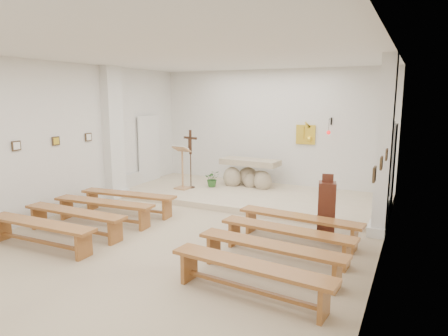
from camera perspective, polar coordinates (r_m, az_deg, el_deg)
The scene contains 31 objects.
ground at distance 7.86m, azimuth -5.98°, elevation -10.10°, with size 7.00×10.00×0.00m, color beige.
wall_left at distance 9.75m, azimuth -23.87°, elevation 3.62°, with size 0.02×10.00×3.50m, color silver.
wall_right at distance 6.32m, azimuth 21.61°, elevation 0.66°, with size 0.02×10.00×3.50m, color silver.
wall_back at distance 11.93m, azimuth 6.73°, elevation 5.46°, with size 7.00×0.02×3.50m, color silver.
ceiling at distance 7.42m, azimuth -6.49°, elevation 16.10°, with size 7.00×10.00×0.02m, color silver.
sanctuary_platform at distance 10.83m, azimuth 3.91°, elevation -3.97°, with size 6.98×3.00×0.15m, color beige.
pilaster_left at distance 11.06m, azimuth -15.53°, elevation 4.79°, with size 0.26×0.55×3.50m, color white.
pilaster_right at distance 8.30m, azimuth 21.95°, elevation 2.75°, with size 0.26×0.55×3.50m, color white.
gold_wall_relief at distance 11.61m, azimuth 11.58°, elevation 4.70°, with size 0.55×0.04×0.55m, color yellow.
sanctuary_lamp at distance 11.19m, azimuth 14.76°, elevation 5.19°, with size 0.11×0.36×0.44m.
station_frame_left_front at distance 9.25m, azimuth -27.55°, elevation 2.84°, with size 0.03×0.20×0.20m, color #402F1C.
station_frame_left_mid at distance 9.87m, azimuth -22.90°, elevation 3.58°, with size 0.03×0.20×0.20m, color #402F1C.
station_frame_left_rear at distance 10.55m, azimuth -18.81°, elevation 4.21°, with size 0.03×0.20×0.20m, color #402F1C.
station_frame_right_front at distance 5.54m, azimuth 20.69°, elevation -0.85°, with size 0.03×0.20×0.20m, color #402F1C.
station_frame_right_mid at distance 6.52m, azimuth 21.57°, elevation 0.67°, with size 0.03×0.20×0.20m, color #402F1C.
station_frame_right_rear at distance 7.51m, azimuth 22.22°, elevation 1.79°, with size 0.03×0.20×0.20m, color #402F1C.
radiator_left at distance 11.84m, azimuth -13.17°, elevation -2.02°, with size 0.10×0.85×0.52m, color silver.
radiator_right at distance 9.27m, azimuth 22.06°, elevation -5.89°, with size 0.10×0.85×0.52m, color silver.
altar at distance 11.56m, azimuth 3.62°, elevation -0.98°, with size 1.72×0.79×0.87m.
lectern at distance 11.21m, azimuth -6.01°, elevation 0.09°, with size 0.47×0.40×1.25m.
crucifix_stand at distance 11.27m, azimuth -4.82°, elevation 1.90°, with size 0.49×0.22×1.65m.
potted_plant at distance 11.48m, azimuth -1.65°, elevation -1.52°, with size 0.43×0.38×0.48m, color #2E6327.
donation_pedestal at distance 8.13m, azimuth 14.41°, elevation -5.63°, with size 0.40×0.40×1.24m.
bench_left_front at distance 9.61m, azimuth -13.54°, elevation -4.21°, with size 2.40×0.60×0.50m.
bench_right_front at distance 7.74m, azimuth 10.71°, elevation -7.60°, with size 2.40×0.59×0.50m.
bench_left_second at distance 9.02m, azimuth -16.82°, elevation -5.31°, with size 2.40×0.56×0.50m.
bench_right_second at distance 7.00m, azimuth 8.90°, elevation -9.47°, with size 2.40×0.59×0.50m.
bench_left_third at distance 8.47m, azimuth -20.56°, elevation -6.52°, with size 2.37×0.38×0.50m.
bench_right_third at distance 6.28m, azimuth 6.65°, elevation -11.76°, with size 2.40×0.56×0.50m.
bench_left_fourth at distance 7.97m, azimuth -24.81°, elevation -7.87°, with size 2.38×0.42×0.50m.
bench_right_fourth at distance 5.59m, azimuth 3.77°, elevation -14.61°, with size 2.40×0.59×0.50m.
Camera 1 is at (3.95, -6.23, 2.72)m, focal length 32.00 mm.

